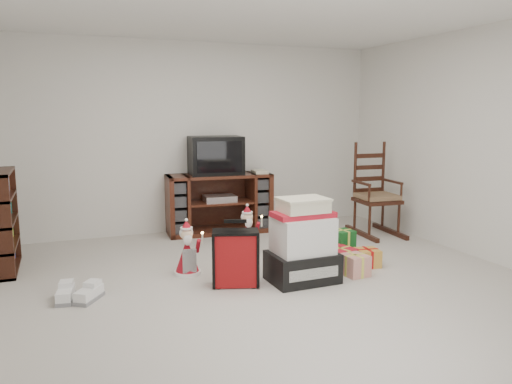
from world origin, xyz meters
The scene contains 13 objects.
room centered at (0.00, 0.00, 1.25)m, with size 5.01×5.01×2.51m.
tv_stand centered at (0.20, 2.23, 0.39)m, with size 1.40×0.58×0.78m.
bookshelf centered at (-2.33, 1.48, 0.49)m, with size 0.28×0.83×1.02m.
rocking_chair centered at (2.07, 1.41, 0.43)m, with size 0.56×0.86×1.25m.
gift_pile centered at (0.34, 0.07, 0.34)m, with size 0.63×0.47×0.78m.
red_suitcase centered at (-0.29, 0.18, 0.26)m, with size 0.45×0.33×0.61m.
stocking centered at (0.27, 0.00, 0.29)m, with size 0.27×0.12×0.58m, color #0D7C1D, non-canonical shape.
teddy_bear centered at (0.55, 0.06, 0.14)m, with size 0.21×0.19×0.32m.
santa_figurine centered at (0.19, 1.14, 0.21)m, with size 0.27×0.26×0.56m.
mrs_claus_figurine centered at (-0.62, 0.67, 0.21)m, with size 0.27×0.25×0.55m.
sneaker_pair centered at (-1.67, 0.32, 0.05)m, with size 0.43×0.33×0.11m.
gift_cluster centered at (1.03, 0.32, 0.13)m, with size 0.55×0.84×0.25m.
crt_television centered at (0.16, 2.23, 1.03)m, with size 0.72×0.55×0.50m.
Camera 1 is at (-1.73, -4.01, 1.59)m, focal length 35.00 mm.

